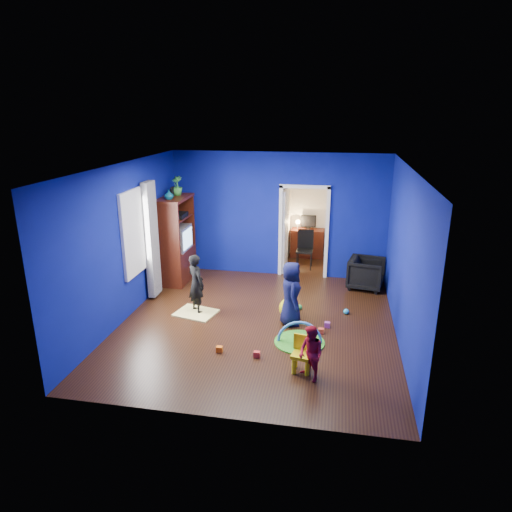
% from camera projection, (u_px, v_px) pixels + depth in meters
% --- Properties ---
extents(floor, '(5.00, 5.50, 0.01)m').
position_uv_depth(floor, '(257.00, 324.00, 8.49)').
color(floor, black).
rests_on(floor, ground).
extents(ceiling, '(5.00, 5.50, 0.01)m').
position_uv_depth(ceiling, '(257.00, 166.00, 7.59)').
color(ceiling, white).
rests_on(ceiling, wall_back).
extents(wall_back, '(5.00, 0.02, 2.90)m').
position_uv_depth(wall_back, '(278.00, 215.00, 10.61)').
color(wall_back, navy).
rests_on(wall_back, floor).
extents(wall_front, '(5.00, 0.02, 2.90)m').
position_uv_depth(wall_front, '(216.00, 316.00, 5.47)').
color(wall_front, navy).
rests_on(wall_front, floor).
extents(wall_left, '(0.02, 5.50, 2.90)m').
position_uv_depth(wall_left, '(125.00, 242.00, 8.47)').
color(wall_left, navy).
rests_on(wall_left, floor).
extents(wall_right, '(0.02, 5.50, 2.90)m').
position_uv_depth(wall_right, '(404.00, 258.00, 7.61)').
color(wall_right, navy).
rests_on(wall_right, floor).
extents(alcove, '(1.00, 1.75, 2.50)m').
position_uv_depth(alcove, '(307.00, 216.00, 11.39)').
color(alcove, silver).
rests_on(alcove, floor).
extents(armchair, '(0.88, 0.86, 0.69)m').
position_uv_depth(armchair, '(366.00, 273.00, 10.09)').
color(armchair, black).
rests_on(armchair, floor).
extents(child_black, '(0.51, 0.50, 1.18)m').
position_uv_depth(child_black, '(196.00, 284.00, 8.82)').
color(child_black, black).
rests_on(child_black, floor).
extents(child_navy, '(0.51, 0.66, 1.21)m').
position_uv_depth(child_navy, '(291.00, 294.00, 8.31)').
color(child_navy, black).
rests_on(child_navy, floor).
extents(toddler_red, '(0.51, 0.52, 0.85)m').
position_uv_depth(toddler_red, '(311.00, 354.00, 6.63)').
color(toddler_red, red).
rests_on(toddler_red, floor).
extents(vase, '(0.21, 0.21, 0.20)m').
position_uv_depth(vase, '(169.00, 195.00, 9.75)').
color(vase, '#0C5863').
rests_on(vase, tv_armoire).
extents(potted_plant, '(0.29, 0.29, 0.43)m').
position_uv_depth(potted_plant, '(177.00, 186.00, 10.20)').
color(potted_plant, green).
rests_on(potted_plant, tv_armoire).
extents(tv_armoire, '(0.58, 1.14, 1.96)m').
position_uv_depth(tv_armoire, '(176.00, 240.00, 10.36)').
color(tv_armoire, '#3B1309').
rests_on(tv_armoire, floor).
extents(crt_tv, '(0.46, 0.70, 0.54)m').
position_uv_depth(crt_tv, '(178.00, 238.00, 10.34)').
color(crt_tv, silver).
rests_on(crt_tv, tv_armoire).
extents(yellow_blanket, '(0.87, 0.76, 0.03)m').
position_uv_depth(yellow_blanket, '(196.00, 313.00, 8.90)').
color(yellow_blanket, '#F2E07A').
rests_on(yellow_blanket, floor).
extents(hopper_ball, '(0.39, 0.39, 0.39)m').
position_uv_depth(hopper_ball, '(289.00, 308.00, 8.68)').
color(hopper_ball, yellow).
rests_on(hopper_ball, floor).
extents(kid_chair, '(0.33, 0.33, 0.50)m').
position_uv_depth(kid_chair, '(301.00, 356.00, 6.90)').
color(kid_chair, yellow).
rests_on(kid_chair, floor).
extents(play_mat, '(0.86, 0.86, 0.02)m').
position_uv_depth(play_mat, '(299.00, 342.00, 7.80)').
color(play_mat, green).
rests_on(play_mat, floor).
extents(toy_arch, '(0.77, 0.11, 0.77)m').
position_uv_depth(toy_arch, '(299.00, 342.00, 7.80)').
color(toy_arch, '#3F8CD8').
rests_on(toy_arch, floor).
extents(window_left, '(0.03, 0.95, 1.55)m').
position_uv_depth(window_left, '(134.00, 232.00, 8.76)').
color(window_left, white).
rests_on(window_left, wall_left).
extents(curtain, '(0.14, 0.42, 2.40)m').
position_uv_depth(curtain, '(152.00, 240.00, 9.35)').
color(curtain, slate).
rests_on(curtain, floor).
extents(doorway, '(1.16, 0.10, 2.10)m').
position_uv_depth(doorway, '(304.00, 233.00, 10.63)').
color(doorway, white).
rests_on(doorway, floor).
extents(study_desk, '(0.88, 0.44, 0.75)m').
position_uv_depth(study_desk, '(307.00, 243.00, 12.25)').
color(study_desk, '#3D140A').
rests_on(study_desk, floor).
extents(desk_monitor, '(0.40, 0.05, 0.32)m').
position_uv_depth(desk_monitor, '(308.00, 221.00, 12.19)').
color(desk_monitor, black).
rests_on(desk_monitor, study_desk).
extents(desk_lamp, '(0.14, 0.14, 0.14)m').
position_uv_depth(desk_lamp, '(298.00, 222.00, 12.19)').
color(desk_lamp, '#FFD88C').
rests_on(desk_lamp, study_desk).
extents(folding_chair, '(0.40, 0.40, 0.92)m').
position_uv_depth(folding_chair, '(305.00, 250.00, 11.33)').
color(folding_chair, black).
rests_on(folding_chair, floor).
extents(book_shelf, '(0.88, 0.24, 0.04)m').
position_uv_depth(book_shelf, '(310.00, 181.00, 11.85)').
color(book_shelf, white).
rests_on(book_shelf, study_desk).
extents(toy_0, '(0.10, 0.08, 0.10)m').
position_uv_depth(toy_0, '(321.00, 331.00, 8.11)').
color(toy_0, red).
rests_on(toy_0, floor).
extents(toy_1, '(0.11, 0.11, 0.11)m').
position_uv_depth(toy_1, '(346.00, 311.00, 8.88)').
color(toy_1, '#25A5D6').
rests_on(toy_1, floor).
extents(toy_2, '(0.10, 0.08, 0.10)m').
position_uv_depth(toy_2, '(219.00, 349.00, 7.49)').
color(toy_2, '#FF650D').
rests_on(toy_2, floor).
extents(toy_3, '(0.11, 0.11, 0.11)m').
position_uv_depth(toy_3, '(299.00, 307.00, 9.07)').
color(toy_3, green).
rests_on(toy_3, floor).
extents(toy_4, '(0.10, 0.08, 0.10)m').
position_uv_depth(toy_4, '(327.00, 325.00, 8.34)').
color(toy_4, '#BD46A1').
rests_on(toy_4, floor).
extents(toy_5, '(0.10, 0.08, 0.10)m').
position_uv_depth(toy_5, '(257.00, 354.00, 7.33)').
color(toy_5, red).
rests_on(toy_5, floor).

